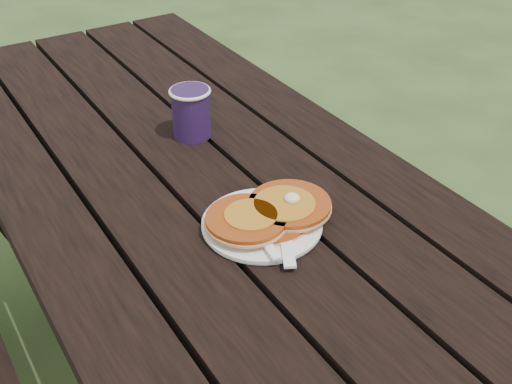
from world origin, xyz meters
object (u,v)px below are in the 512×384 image
pancake_stack (270,213)px  picnic_table (211,315)px  plate (262,225)px  coffee_cup (191,110)px

pancake_stack → picnic_table: bearing=96.3°
plate → coffee_cup: bearing=82.1°
coffee_cup → picnic_table: bearing=-109.8°
pancake_stack → coffee_cup: bearing=84.7°
coffee_cup → pancake_stack: bearing=-95.3°
picnic_table → plate: 0.44m
pancake_stack → coffee_cup: (0.03, 0.36, 0.04)m
picnic_table → coffee_cup: coffee_cup is taller
pancake_stack → plate: bearing=179.1°
picnic_table → pancake_stack: 0.46m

